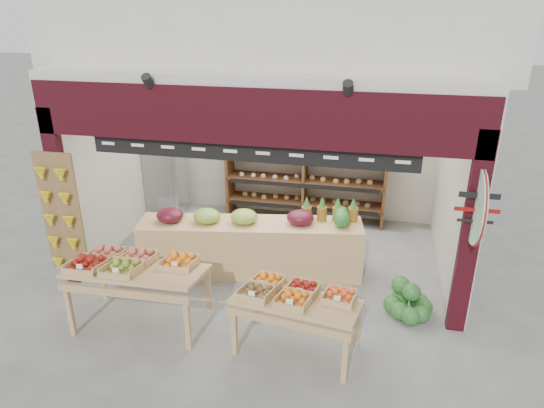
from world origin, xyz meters
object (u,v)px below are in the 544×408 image
Objects in this scene: cardboard_stack at (215,238)px; display_table_left at (131,266)px; display_table_right at (294,297)px; back_shelving at (305,164)px; refrigerator at (165,173)px; watermelon_pile at (409,303)px; mid_counter at (250,245)px.

cardboard_stack is 0.55× the size of display_table_left.
cardboard_stack is 2.86m from display_table_right.
display_table_right is (1.75, -2.21, 0.50)m from cardboard_stack.
back_shelving is 1.77× the size of refrigerator.
refrigerator reaches higher than display_table_right.
refrigerator is 1.10× the size of display_table_right.
back_shelving is 3.53m from watermelon_pile.
back_shelving reaches higher than display_table_right.
watermelon_pile is at bearing 14.37° from display_table_left.
refrigerator is 2.00m from cardboard_stack.
display_table_right is 2.36× the size of watermelon_pile.
refrigerator is 3.55m from display_table_left.
watermelon_pile is (2.37, -0.64, -0.29)m from mid_counter.
watermelon_pile is at bearing 35.13° from display_table_right.
display_table_left is (-0.38, -2.12, 0.60)m from cardboard_stack.
refrigerator is (-2.69, -0.34, -0.27)m from back_shelving.
back_shelving is 1.95× the size of display_table_right.
back_shelving is at bearing 51.64° from cardboard_stack.
cardboard_stack is at bearing 158.86° from watermelon_pile.
back_shelving reaches higher than watermelon_pile.
display_table_left reaches higher than display_table_right.
cardboard_stack is 0.60× the size of display_table_right.
refrigerator is at bearing 139.80° from mid_counter.
cardboard_stack is 3.38m from watermelon_pile.
back_shelving reaches higher than cardboard_stack.
display_table_right is at bearing -144.87° from watermelon_pile.
mid_counter is 2.47m from watermelon_pile.
cardboard_stack is (1.41, -1.28, -0.63)m from refrigerator.
back_shelving reaches higher than mid_counter.
mid_counter is 5.24× the size of watermelon_pile.
mid_counter is 2.03× the size of display_table_left.
back_shelving is 2.25m from cardboard_stack.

